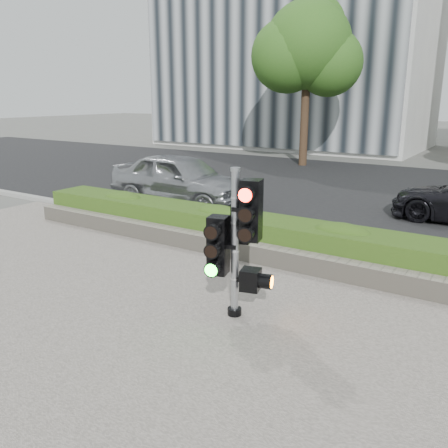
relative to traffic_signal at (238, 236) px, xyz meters
name	(u,v)px	position (x,y,z in m)	size (l,w,h in m)	color
ground	(194,296)	(-0.95, 0.23, -1.21)	(120.00, 120.00, 0.00)	#51514C
sidewalk	(67,368)	(-0.95, -2.27, -1.19)	(16.00, 11.00, 0.03)	#9E9389
road	(373,192)	(-0.95, 10.23, -1.20)	(60.00, 13.00, 0.02)	black
curb	(281,243)	(-0.95, 3.38, -1.15)	(60.00, 0.25, 0.12)	gray
stone_wall	(252,252)	(-0.95, 2.13, -1.01)	(12.00, 0.32, 0.34)	gray
hedge	(269,235)	(-0.95, 2.78, -0.84)	(12.00, 1.00, 0.68)	#5A8328
building_left	(296,21)	(-9.95, 23.23, 6.29)	(16.00, 9.00, 15.00)	#B7B7B2
tree_left	(308,49)	(-5.47, 14.79, 3.83)	(4.61, 4.03, 7.34)	black
traffic_signal	(238,236)	(0.00, 0.00, 0.00)	(0.77, 0.64, 2.13)	black
car_silver	(181,179)	(-5.09, 5.25, -0.44)	(1.76, 4.38, 1.49)	#9D9FA4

